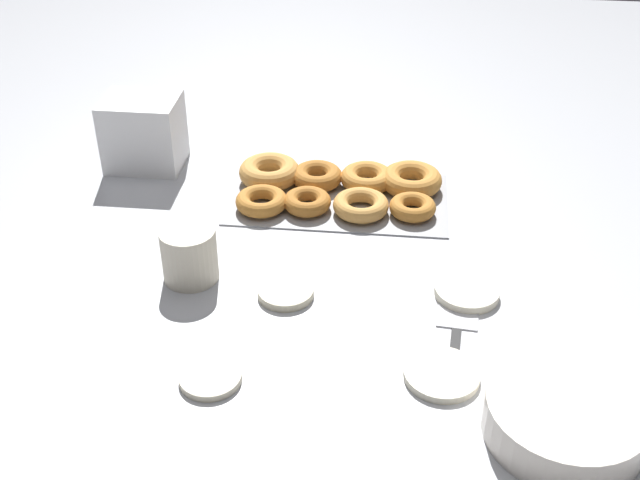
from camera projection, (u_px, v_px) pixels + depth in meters
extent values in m
plane|color=#B2B5BA|center=(307.00, 285.00, 1.24)|extent=(3.00, 3.00, 0.00)
cylinder|color=beige|center=(286.00, 292.00, 1.22)|extent=(0.09, 0.09, 0.01)
cylinder|color=beige|center=(210.00, 377.00, 1.07)|extent=(0.08, 0.08, 0.01)
cylinder|color=silver|center=(467.00, 293.00, 1.21)|extent=(0.10, 0.10, 0.01)
cylinder|color=silver|center=(442.00, 374.00, 1.07)|extent=(0.10, 0.10, 0.01)
cube|color=#93969B|center=(338.00, 199.00, 1.45)|extent=(0.39, 0.21, 0.01)
torus|color=#C68438|center=(412.00, 180.00, 1.47)|extent=(0.11, 0.11, 0.04)
torus|color=#C68438|center=(367.00, 178.00, 1.48)|extent=(0.10, 0.10, 0.03)
torus|color=#AD6B28|center=(317.00, 176.00, 1.48)|extent=(0.09, 0.09, 0.03)
torus|color=#D19347|center=(269.00, 172.00, 1.49)|extent=(0.11, 0.11, 0.04)
torus|color=#B7752D|center=(413.00, 207.00, 1.40)|extent=(0.08, 0.08, 0.03)
torus|color=#D19347|center=(361.00, 205.00, 1.40)|extent=(0.10, 0.10, 0.03)
torus|color=#AD6B28|center=(307.00, 202.00, 1.41)|extent=(0.08, 0.08, 0.03)
torus|color=#B7752D|center=(261.00, 201.00, 1.41)|extent=(0.09, 0.09, 0.03)
cylinder|color=silver|center=(565.00, 418.00, 0.98)|extent=(0.20, 0.20, 0.05)
cube|color=white|center=(147.00, 158.00, 1.56)|extent=(0.14, 0.11, 0.03)
cube|color=white|center=(145.00, 145.00, 1.54)|extent=(0.14, 0.11, 0.03)
cube|color=white|center=(143.00, 133.00, 1.53)|extent=(0.14, 0.11, 0.03)
cube|color=white|center=(142.00, 119.00, 1.51)|extent=(0.14, 0.11, 0.03)
cube|color=white|center=(140.00, 106.00, 1.50)|extent=(0.14, 0.11, 0.03)
cylinder|color=beige|center=(189.00, 255.00, 1.23)|extent=(0.09, 0.09, 0.09)
cube|color=black|center=(454.00, 358.00, 1.10)|extent=(0.03, 0.13, 0.01)
cube|color=#BCBCC1|center=(459.00, 305.00, 1.20)|extent=(0.07, 0.11, 0.01)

